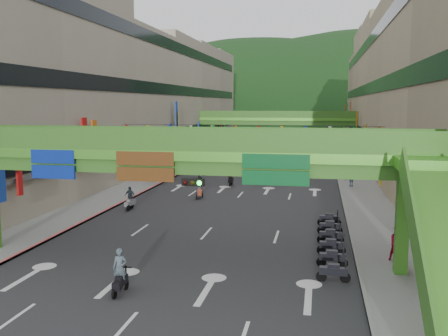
% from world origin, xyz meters
% --- Properties ---
extents(ground, '(320.00, 320.00, 0.00)m').
position_xyz_m(ground, '(0.00, 0.00, 0.00)').
color(ground, black).
rests_on(ground, ground).
extents(road_slab, '(18.00, 140.00, 0.02)m').
position_xyz_m(road_slab, '(0.00, 50.00, 0.01)').
color(road_slab, '#28282B').
rests_on(road_slab, ground).
extents(sidewalk_left, '(4.00, 140.00, 0.15)m').
position_xyz_m(sidewalk_left, '(-11.00, 50.00, 0.07)').
color(sidewalk_left, gray).
rests_on(sidewalk_left, ground).
extents(sidewalk_right, '(4.00, 140.00, 0.15)m').
position_xyz_m(sidewalk_right, '(11.00, 50.00, 0.07)').
color(sidewalk_right, gray).
rests_on(sidewalk_right, ground).
extents(curb_left, '(0.20, 140.00, 0.18)m').
position_xyz_m(curb_left, '(-9.10, 50.00, 0.09)').
color(curb_left, '#CC5959').
rests_on(curb_left, ground).
extents(curb_right, '(0.20, 140.00, 0.18)m').
position_xyz_m(curb_right, '(9.10, 50.00, 0.09)').
color(curb_right, gray).
rests_on(curb_right, ground).
extents(building_row_left, '(12.80, 95.00, 19.00)m').
position_xyz_m(building_row_left, '(-18.93, 50.00, 9.46)').
color(building_row_left, '#9E937F').
rests_on(building_row_left, ground).
extents(building_row_right, '(12.80, 95.00, 19.00)m').
position_xyz_m(building_row_right, '(18.93, 50.00, 9.46)').
color(building_row_right, gray).
rests_on(building_row_right, ground).
extents(overpass_near, '(28.00, 12.27, 7.10)m').
position_xyz_m(overpass_near, '(0.93, 5.38, 5.21)').
color(overpass_near, '#4C9E2D').
rests_on(overpass_near, ground).
extents(overpass_far, '(28.00, 2.20, 7.10)m').
position_xyz_m(overpass_far, '(0.00, 65.00, 5.40)').
color(overpass_far, '#4C9E2D').
rests_on(overpass_far, ground).
extents(hill_left, '(168.00, 140.00, 112.00)m').
position_xyz_m(hill_left, '(-15.00, 160.00, 0.00)').
color(hill_left, '#1C4419').
rests_on(hill_left, ground).
extents(hill_right, '(208.00, 176.00, 128.00)m').
position_xyz_m(hill_right, '(25.00, 180.00, 0.00)').
color(hill_right, '#1C4419').
rests_on(hill_right, ground).
extents(bunting_string, '(26.00, 0.36, 0.47)m').
position_xyz_m(bunting_string, '(0.00, 30.00, 5.96)').
color(bunting_string, black).
rests_on(bunting_string, ground).
extents(scooter_rider_near, '(0.66, 1.60, 2.06)m').
position_xyz_m(scooter_rider_near, '(-1.41, 1.23, 0.96)').
color(scooter_rider_near, black).
rests_on(scooter_rider_near, ground).
extents(scooter_rider_mid, '(0.83, 1.60, 2.06)m').
position_xyz_m(scooter_rider_mid, '(-1.75, 30.81, 1.06)').
color(scooter_rider_mid, black).
rests_on(scooter_rider_mid, ground).
extents(scooter_rider_left, '(0.93, 1.60, 1.87)m').
position_xyz_m(scooter_rider_left, '(-7.50, 17.86, 0.92)').
color(scooter_rider_left, gray).
rests_on(scooter_rider_left, ground).
extents(scooter_rider_far, '(0.96, 1.58, 2.09)m').
position_xyz_m(scooter_rider_far, '(-3.25, 23.51, 1.06)').
color(scooter_rider_far, maroon).
rests_on(scooter_rider_far, ground).
extents(parked_scooter_row, '(1.60, 11.55, 1.08)m').
position_xyz_m(parked_scooter_row, '(7.80, 10.00, 0.52)').
color(parked_scooter_row, black).
rests_on(parked_scooter_row, ground).
extents(car_silver, '(1.50, 3.91, 1.27)m').
position_xyz_m(car_silver, '(-5.22, 54.90, 0.64)').
color(car_silver, '#9FA0A7').
rests_on(car_silver, ground).
extents(car_yellow, '(1.94, 4.21, 1.40)m').
position_xyz_m(car_yellow, '(2.71, 75.79, 0.70)').
color(car_yellow, orange).
rests_on(car_yellow, ground).
extents(pedestrian_red, '(0.97, 0.79, 1.85)m').
position_xyz_m(pedestrian_red, '(11.15, 8.00, 0.93)').
color(pedestrian_red, maroon).
rests_on(pedestrian_red, ground).
extents(pedestrian_dark, '(0.95, 0.84, 1.54)m').
position_xyz_m(pedestrian_dark, '(9.80, 37.02, 0.77)').
color(pedestrian_dark, black).
rests_on(pedestrian_dark, ground).
extents(pedestrian_blue, '(0.97, 0.74, 1.86)m').
position_xyz_m(pedestrian_blue, '(10.19, 31.81, 0.93)').
color(pedestrian_blue, '#355065').
rests_on(pedestrian_blue, ground).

